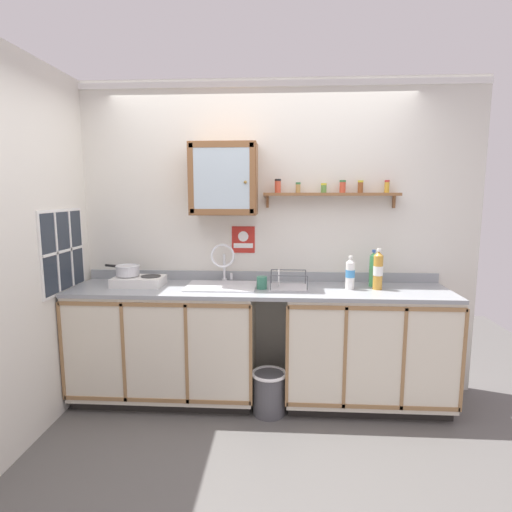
# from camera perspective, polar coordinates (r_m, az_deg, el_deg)

# --- Properties ---
(floor) EXTENTS (6.03, 6.03, 0.00)m
(floor) POSITION_cam_1_polar(r_m,az_deg,el_deg) (3.28, -0.06, -22.60)
(floor) COLOR #565451
(floor) RESTS_ON ground
(back_wall) EXTENTS (3.63, 0.07, 2.62)m
(back_wall) POSITION_cam_1_polar(r_m,az_deg,el_deg) (3.57, 0.68, 2.50)
(back_wall) COLOR silver
(back_wall) RESTS_ON ground
(side_wall_left) EXTENTS (0.05, 3.52, 2.62)m
(side_wall_left) POSITION_cam_1_polar(r_m,az_deg,el_deg) (3.11, -29.98, 0.24)
(side_wall_left) COLOR silver
(side_wall_left) RESTS_ON ground
(lower_cabinet_run) EXTENTS (1.47, 0.59, 0.92)m
(lower_cabinet_run) POSITION_cam_1_polar(r_m,az_deg,el_deg) (3.59, -12.22, -11.71)
(lower_cabinet_run) COLOR black
(lower_cabinet_run) RESTS_ON ground
(lower_cabinet_run_right) EXTENTS (1.29, 0.59, 0.92)m
(lower_cabinet_run_right) POSITION_cam_1_polar(r_m,az_deg,el_deg) (3.53, 14.78, -12.16)
(lower_cabinet_run_right) COLOR black
(lower_cabinet_run_right) RESTS_ON ground
(countertop) EXTENTS (2.99, 0.62, 0.03)m
(countertop) POSITION_cam_1_polar(r_m,az_deg,el_deg) (3.33, 0.40, -4.63)
(countertop) COLOR gray
(countertop) RESTS_ON lower_cabinet_run
(backsplash) EXTENTS (2.99, 0.02, 0.08)m
(backsplash) POSITION_cam_1_polar(r_m,az_deg,el_deg) (3.59, 0.64, -2.75)
(backsplash) COLOR gray
(backsplash) RESTS_ON countertop
(sink) EXTENTS (0.55, 0.44, 0.48)m
(sink) POSITION_cam_1_polar(r_m,az_deg,el_deg) (3.40, -4.72, -4.50)
(sink) COLOR silver
(sink) RESTS_ON countertop
(hot_plate_stove) EXTENTS (0.40, 0.26, 0.08)m
(hot_plate_stove) POSITION_cam_1_polar(r_m,az_deg,el_deg) (3.53, -15.71, -3.31)
(hot_plate_stove) COLOR silver
(hot_plate_stove) RESTS_ON countertop
(saucepan) EXTENTS (0.32, 0.20, 0.09)m
(saucepan) POSITION_cam_1_polar(r_m,az_deg,el_deg) (3.56, -17.16, -1.84)
(saucepan) COLOR silver
(saucepan) RESTS_ON hot_plate_stove
(bottle_soda_green_0) EXTENTS (0.06, 0.06, 0.30)m
(bottle_soda_green_0) POSITION_cam_1_polar(r_m,az_deg,el_deg) (3.48, 15.71, -1.83)
(bottle_soda_green_0) COLOR #4CB266
(bottle_soda_green_0) RESTS_ON countertop
(bottle_juice_amber_1) EXTENTS (0.07, 0.07, 0.32)m
(bottle_juice_amber_1) POSITION_cam_1_polar(r_m,az_deg,el_deg) (3.38, 16.32, -1.90)
(bottle_juice_amber_1) COLOR gold
(bottle_juice_amber_1) RESTS_ON countertop
(bottle_opaque_white_2) EXTENTS (0.07, 0.07, 0.26)m
(bottle_opaque_white_2) POSITION_cam_1_polar(r_m,az_deg,el_deg) (3.34, 12.73, -2.38)
(bottle_opaque_white_2) COLOR white
(bottle_opaque_white_2) RESTS_ON countertop
(dish_rack) EXTENTS (0.30, 0.27, 0.16)m
(dish_rack) POSITION_cam_1_polar(r_m,az_deg,el_deg) (3.32, 4.29, -4.05)
(dish_rack) COLOR #B2B2B7
(dish_rack) RESTS_ON countertop
(mug) EXTENTS (0.08, 0.12, 0.10)m
(mug) POSITION_cam_1_polar(r_m,az_deg,el_deg) (3.28, 0.83, -3.65)
(mug) COLOR #337259
(mug) RESTS_ON countertop
(wall_cabinet) EXTENTS (0.53, 0.32, 0.57)m
(wall_cabinet) POSITION_cam_1_polar(r_m,az_deg,el_deg) (3.41, -4.39, 10.43)
(wall_cabinet) COLOR brown
(spice_shelf) EXTENTS (1.10, 0.14, 0.23)m
(spice_shelf) POSITION_cam_1_polar(r_m,az_deg,el_deg) (3.48, 10.12, 8.52)
(spice_shelf) COLOR brown
(warning_sign) EXTENTS (0.19, 0.01, 0.23)m
(warning_sign) POSITION_cam_1_polar(r_m,az_deg,el_deg) (3.56, -1.75, 2.23)
(warning_sign) COLOR #B2261E
(window) EXTENTS (0.03, 0.62, 0.64)m
(window) POSITION_cam_1_polar(r_m,az_deg,el_deg) (3.54, -24.90, 0.63)
(window) COLOR #262D38
(trash_bin) EXTENTS (0.28, 0.28, 0.34)m
(trash_bin) POSITION_cam_1_polar(r_m,az_deg,el_deg) (3.39, 1.79, -18.07)
(trash_bin) COLOR #4C4C51
(trash_bin) RESTS_ON ground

